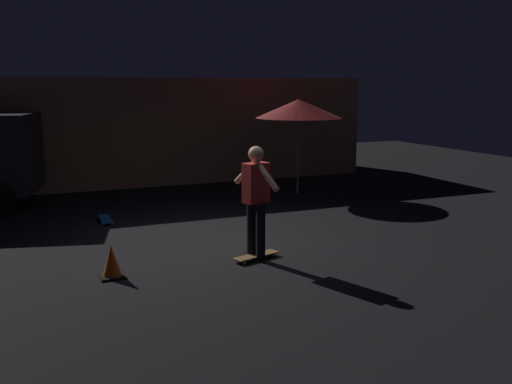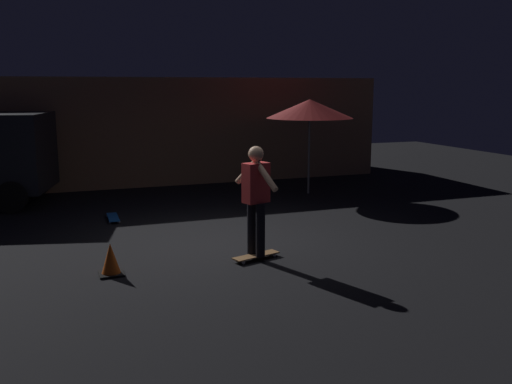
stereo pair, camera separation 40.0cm
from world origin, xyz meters
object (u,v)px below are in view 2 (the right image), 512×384
Objects in this scene: skateboard_spare at (113,217)px; skater at (256,193)px; skateboard_ridden at (256,256)px; patio_umbrella at (310,109)px; traffic_cone at (111,260)px.

skateboard_spare is 3.96m from skater.
skateboard_ridden is 0.98m from skater.
patio_umbrella is at bearing 56.24° from skater.
skater is 2.31m from traffic_cone.
patio_umbrella is 5.95m from skateboard_ridden.
skateboard_ridden is 2.17m from traffic_cone.
skateboard_spare is 1.71× the size of traffic_cone.
traffic_cone is at bearing -96.84° from skateboard_spare.
skater is at bearing -62.75° from skateboard_spare.
traffic_cone is (-5.27, -4.62, -1.86)m from patio_umbrella.
patio_umbrella is 5.00× the size of traffic_cone.
traffic_cone reaches higher than skateboard_ridden.
patio_umbrella is at bearing 41.25° from traffic_cone.
patio_umbrella reaches higher than skateboard_spare.
skater is (0.00, -0.00, 0.98)m from skateboard_ridden.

